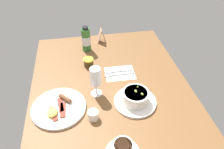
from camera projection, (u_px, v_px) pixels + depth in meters
The scene contains 9 objects.
ground_plane at pixel (110, 88), 114.73cm from camera, with size 110.00×84.00×3.00cm, color brown.
porridge_bowl at pixel (135, 98), 102.38cm from camera, with size 20.82×20.82×7.81cm.
cutlery_setting at pixel (119, 73), 121.47cm from camera, with size 13.35×17.14×0.90cm.
creamer_jug at pixel (93, 115), 95.64cm from camera, with size 5.88×4.92×5.11cm.
wine_glass at pixel (96, 78), 102.57cm from camera, with size 5.85×5.85×16.16cm.
jam_jar at pixel (89, 62), 125.59cm from camera, with size 5.91×5.91×5.03cm.
sauce_bottle_green at pixel (86, 40), 135.40cm from camera, with size 5.76×5.76×16.84cm.
breakfast_plate at pixel (59, 108), 100.66cm from camera, with size 25.86×25.86×3.70cm.
menu_card at pixel (101, 36), 145.68cm from camera, with size 5.48×6.10×9.27cm.
Camera 1 is at (-82.10, 13.40, 77.84)cm, focal length 33.96 mm.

